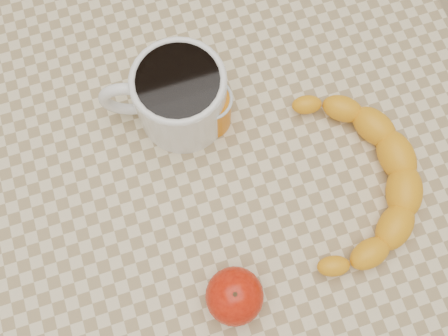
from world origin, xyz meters
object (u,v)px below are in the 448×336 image
object	(u,v)px
banana	(355,182)
orange_juice_glass	(210,109)
table	(224,189)
coffee_mug	(178,96)
apple	(235,296)

from	to	relation	value
banana	orange_juice_glass	bearing A→B (deg)	157.00
banana	table	bearing A→B (deg)	177.36
table	coffee_mug	size ratio (longest dim) A/B	4.37
orange_juice_glass	coffee_mug	bearing A→B (deg)	148.15
coffee_mug	apple	bearing A→B (deg)	-91.78
coffee_mug	apple	world-z (taller)	coffee_mug
table	orange_juice_glass	xyz separation A→B (m)	(0.01, 0.08, 0.12)
orange_juice_glass	apple	xyz separation A→B (m)	(-0.04, -0.24, -0.00)
orange_juice_glass	apple	distance (m)	0.25
table	coffee_mug	world-z (taller)	coffee_mug
orange_juice_glass	banana	distance (m)	0.22
coffee_mug	banana	distance (m)	0.26
table	apple	xyz separation A→B (m)	(-0.04, -0.16, 0.12)
orange_juice_glass	banana	bearing A→B (deg)	-45.14
coffee_mug	apple	distance (m)	0.27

